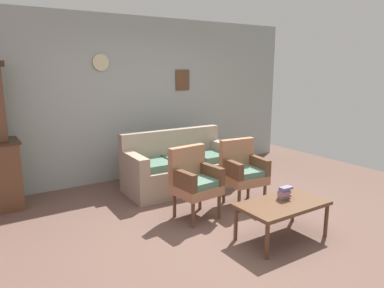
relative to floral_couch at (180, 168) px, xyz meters
The scene contains 7 objects.
ground_plane 1.71m from the floral_couch, 99.19° to the right, with size 7.68×7.68×0.00m, color brown.
wall_back_with_decor 1.44m from the floral_couch, 105.33° to the left, with size 6.40×0.09×2.70m.
floral_couch is the anchor object (origin of this frame).
armchair_row_middle 1.16m from the floral_couch, 111.73° to the right, with size 0.56×0.54×0.90m.
armchair_near_cabinet 1.13m from the floral_couch, 70.05° to the right, with size 0.57×0.54×0.90m.
coffee_table 2.08m from the floral_couch, 88.04° to the right, with size 1.00×0.56×0.42m.
book_stack_on_table 2.03m from the floral_couch, 85.25° to the right, with size 0.16×0.10×0.14m.
Camera 1 is at (-2.51, -2.98, 1.88)m, focal length 33.41 mm.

